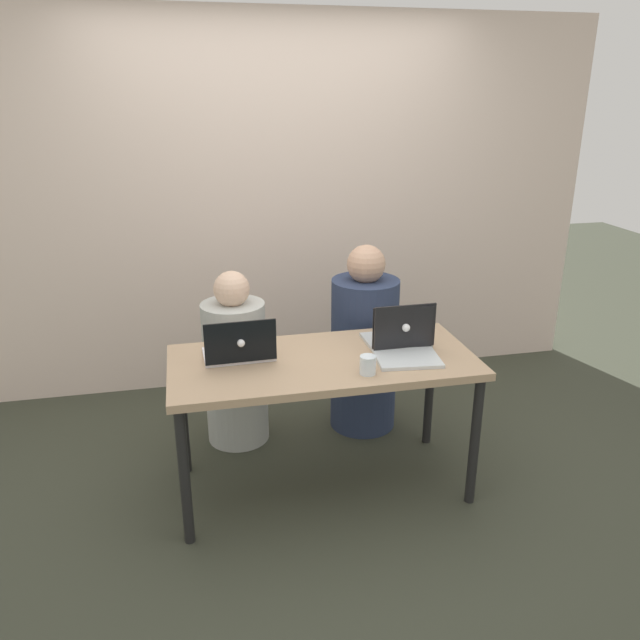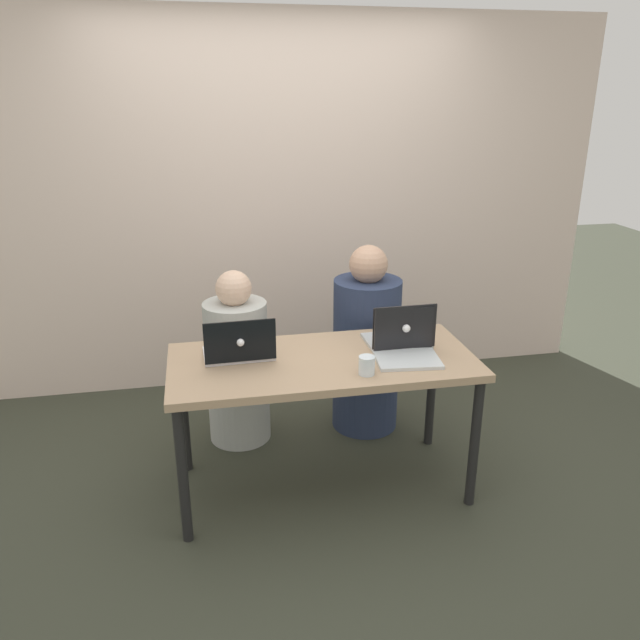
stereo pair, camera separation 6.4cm
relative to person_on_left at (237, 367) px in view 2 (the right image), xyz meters
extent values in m
plane|color=#35382B|center=(0.39, -0.60, -0.47)|extent=(12.00, 12.00, 0.00)
cube|color=beige|center=(0.39, 0.85, 0.78)|extent=(4.50, 0.10, 2.50)
cube|color=tan|center=(0.39, -0.60, 0.26)|extent=(1.53, 0.70, 0.04)
cylinder|color=black|center=(-0.32, -0.90, -0.12)|extent=(0.05, 0.05, 0.71)
cylinder|color=black|center=(1.11, -0.90, -0.12)|extent=(0.05, 0.05, 0.71)
cylinder|color=black|center=(-0.32, -0.30, -0.12)|extent=(0.05, 0.05, 0.71)
cylinder|color=black|center=(1.11, -0.30, -0.12)|extent=(0.05, 0.05, 0.71)
cylinder|color=#B1B5AE|center=(0.00, 0.00, -0.04)|extent=(0.44, 0.44, 0.87)
sphere|color=beige|center=(0.00, 0.00, 0.48)|extent=(0.21, 0.21, 0.21)
cylinder|color=#283451|center=(0.79, 0.00, 0.01)|extent=(0.47, 0.47, 0.96)
sphere|color=tan|center=(0.79, 0.00, 0.58)|extent=(0.23, 0.23, 0.23)
cube|color=#B5B9BB|center=(0.82, -0.47, 0.29)|extent=(0.33, 0.25, 0.02)
cube|color=black|center=(0.82, -0.60, 0.41)|extent=(0.33, 0.01, 0.23)
sphere|color=white|center=(0.82, -0.61, 0.41)|extent=(0.04, 0.04, 0.04)
cube|color=silver|center=(0.80, -0.71, 0.29)|extent=(0.33, 0.27, 0.02)
cube|color=black|center=(0.81, -0.59, 0.41)|extent=(0.31, 0.04, 0.22)
sphere|color=white|center=(0.81, -0.57, 0.41)|extent=(0.04, 0.04, 0.04)
cube|color=silver|center=(-0.02, -0.48, 0.29)|extent=(0.35, 0.24, 0.02)
cube|color=black|center=(-0.01, -0.59, 0.40)|extent=(0.35, 0.02, 0.21)
sphere|color=white|center=(-0.01, -0.61, 0.40)|extent=(0.04, 0.04, 0.04)
cylinder|color=silver|center=(0.56, -0.82, 0.32)|extent=(0.08, 0.08, 0.09)
cylinder|color=silver|center=(0.56, -0.82, 0.30)|extent=(0.07, 0.07, 0.05)
camera|label=1|loc=(-0.24, -3.38, 1.54)|focal=35.00mm
camera|label=2|loc=(-0.17, -3.40, 1.54)|focal=35.00mm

